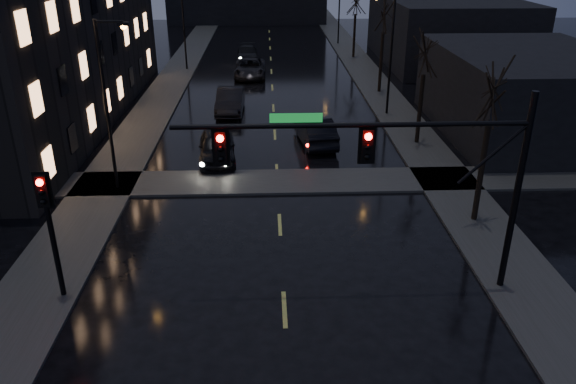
{
  "coord_description": "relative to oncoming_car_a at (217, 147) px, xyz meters",
  "views": [
    {
      "loc": [
        -0.48,
        -7.25,
        11.2
      ],
      "look_at": [
        0.21,
        10.32,
        3.2
      ],
      "focal_mm": 35.0,
      "sensor_mm": 36.0,
      "label": 1
    }
  ],
  "objects": [
    {
      "name": "sidewalk_left",
      "position": [
        -5.27,
        13.33,
        -0.76
      ],
      "size": [
        3.0,
        140.0,
        0.12
      ],
      "primitive_type": "cube",
      "color": "#2D2D2B",
      "rests_on": "ground"
    },
    {
      "name": "sidewalk_right",
      "position": [
        11.73,
        13.33,
        -0.76
      ],
      "size": [
        3.0,
        140.0,
        0.12
      ],
      "primitive_type": "cube",
      "color": "#2D2D2B",
      "rests_on": "ground"
    },
    {
      "name": "sidewalk_cross",
      "position": [
        3.23,
        -3.17,
        -0.76
      ],
      "size": [
        40.0,
        3.0,
        0.12
      ],
      "primitive_type": "cube",
      "color": "#2D2D2B",
      "rests_on": "ground"
    },
    {
      "name": "apartment_block",
      "position": [
        -13.27,
        8.33,
        5.18
      ],
      "size": [
        12.0,
        30.0,
        12.0
      ],
      "primitive_type": "cube",
      "color": "black",
      "rests_on": "ground"
    },
    {
      "name": "commercial_right_near",
      "position": [
        18.73,
        4.33,
        1.68
      ],
      "size": [
        10.0,
        14.0,
        5.0
      ],
      "primitive_type": "cube",
      "color": "black",
      "rests_on": "ground"
    },
    {
      "name": "commercial_right_far",
      "position": [
        20.23,
        26.33,
        2.18
      ],
      "size": [
        12.0,
        18.0,
        6.0
      ],
      "primitive_type": "cube",
      "color": "black",
      "rests_on": "ground"
    },
    {
      "name": "signal_mast",
      "position": [
        7.07,
        -12.67,
        4.05
      ],
      "size": [
        11.11,
        0.41,
        7.0
      ],
      "color": "black",
      "rests_on": "ground"
    },
    {
      "name": "signal_pole_left",
      "position": [
        -4.27,
        -12.68,
        2.2
      ],
      "size": [
        0.35,
        0.41,
        4.53
      ],
      "color": "black",
      "rests_on": "ground"
    },
    {
      "name": "tree_near",
      "position": [
        11.63,
        -7.67,
        5.4
      ],
      "size": [
        3.52,
        3.52,
        8.08
      ],
      "color": "black",
      "rests_on": "ground"
    },
    {
      "name": "tree_mid_a",
      "position": [
        11.63,
        2.33,
        5.01
      ],
      "size": [
        3.3,
        3.3,
        7.58
      ],
      "color": "black",
      "rests_on": "ground"
    },
    {
      "name": "tree_mid_b",
      "position": [
        11.63,
        14.33,
        5.79
      ],
      "size": [
        3.74,
        3.74,
        8.59
      ],
      "color": "black",
      "rests_on": "ground"
    },
    {
      "name": "streetlight_l_near",
      "position": [
        -4.36,
        -3.67,
        3.96
      ],
      "size": [
        1.53,
        0.28,
        8.0
      ],
      "color": "black",
      "rests_on": "ground"
    },
    {
      "name": "streetlight_l_far",
      "position": [
        -4.36,
        23.33,
        3.96
      ],
      "size": [
        1.53,
        0.28,
        8.0
      ],
      "color": "black",
      "rests_on": "ground"
    },
    {
      "name": "streetlight_r_mid",
      "position": [
        10.81,
        8.33,
        3.96
      ],
      "size": [
        1.53,
        0.28,
        8.0
      ],
      "color": "black",
      "rests_on": "ground"
    },
    {
      "name": "streetlight_r_far",
      "position": [
        10.81,
        36.33,
        3.96
      ],
      "size": [
        1.53,
        0.28,
        8.0
      ],
      "color": "black",
      "rests_on": "ground"
    },
    {
      "name": "oncoming_car_a",
      "position": [
        0.0,
        0.0,
        0.0
      ],
      "size": [
        2.33,
        4.94,
        1.63
      ],
      "primitive_type": "imported",
      "rotation": [
        0.0,
        0.0,
        0.09
      ],
      "color": "black",
      "rests_on": "ground"
    },
    {
      "name": "oncoming_car_b",
      "position": [
        0.21,
        9.32,
        0.02
      ],
      "size": [
        1.86,
        5.11,
        1.67
      ],
      "primitive_type": "imported",
      "rotation": [
        0.0,
        0.0,
        -0.02
      ],
      "color": "black",
      "rests_on": "ground"
    },
    {
      "name": "oncoming_car_c",
      "position": [
        1.35,
        20.2,
        -0.03
      ],
      "size": [
        2.65,
        5.71,
        1.58
      ],
      "primitive_type": "imported",
      "rotation": [
        0.0,
        0.0,
        -0.01
      ],
      "color": "black",
      "rests_on": "ground"
    },
    {
      "name": "oncoming_car_d",
      "position": [
        0.91,
        27.41,
        -0.09
      ],
      "size": [
        2.21,
        5.06,
        1.45
      ],
      "primitive_type": "imported",
      "rotation": [
        0.0,
        0.0,
        0.04
      ],
      "color": "black",
      "rests_on": "ground"
    },
    {
      "name": "lead_car",
      "position": [
        5.59,
        2.55,
        0.01
      ],
      "size": [
        2.37,
        5.18,
        1.65
      ],
      "primitive_type": "imported",
      "rotation": [
        0.0,
        0.0,
        3.27
      ],
      "color": "black",
      "rests_on": "ground"
    }
  ]
}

